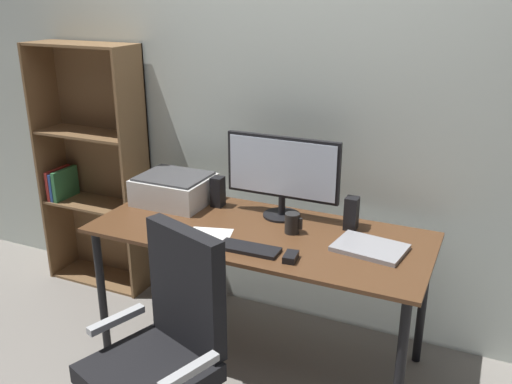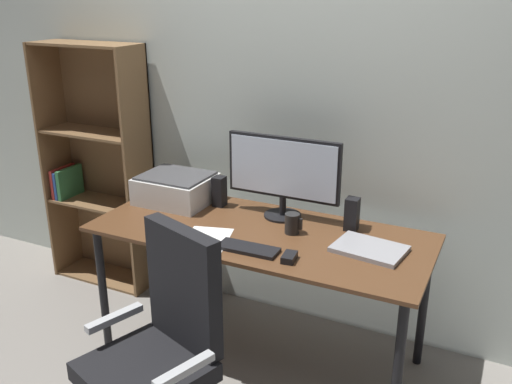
{
  "view_description": "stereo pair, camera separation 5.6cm",
  "coord_description": "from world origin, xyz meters",
  "px_view_note": "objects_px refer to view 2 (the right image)",
  "views": [
    {
      "loc": [
        1.04,
        -2.32,
        1.88
      ],
      "look_at": [
        -0.01,
        -0.03,
        0.96
      ],
      "focal_mm": 38.8,
      "sensor_mm": 36.0,
      "label": 1
    },
    {
      "loc": [
        1.1,
        -2.3,
        1.88
      ],
      "look_at": [
        -0.01,
        -0.03,
        0.96
      ],
      "focal_mm": 38.8,
      "sensor_mm": 36.0,
      "label": 2
    }
  ],
  "objects_px": {
    "speaker_right": "(352,214)",
    "coffee_mug": "(292,223)",
    "bookshelf": "(99,168)",
    "printer": "(176,188)",
    "monitor": "(283,171)",
    "office_chair": "(160,361)",
    "mouse": "(289,257)",
    "speaker_left": "(219,191)",
    "keyboard": "(248,249)",
    "desk": "(260,245)",
    "laptop": "(369,249)"
  },
  "relations": [
    {
      "from": "desk",
      "to": "bookshelf",
      "type": "xyz_separation_m",
      "value": [
        -1.35,
        0.36,
        0.12
      ]
    },
    {
      "from": "bookshelf",
      "to": "speaker_right",
      "type": "bearing_deg",
      "value": -4.89
    },
    {
      "from": "office_chair",
      "to": "keyboard",
      "type": "bearing_deg",
      "value": 97.18
    },
    {
      "from": "speaker_right",
      "to": "mouse",
      "type": "bearing_deg",
      "value": -108.56
    },
    {
      "from": "desk",
      "to": "keyboard",
      "type": "distance_m",
      "value": 0.24
    },
    {
      "from": "mouse",
      "to": "office_chair",
      "type": "bearing_deg",
      "value": -128.22
    },
    {
      "from": "keyboard",
      "to": "printer",
      "type": "height_order",
      "value": "printer"
    },
    {
      "from": "laptop",
      "to": "speaker_left",
      "type": "bearing_deg",
      "value": 175.38
    },
    {
      "from": "bookshelf",
      "to": "keyboard",
      "type": "bearing_deg",
      "value": -22.87
    },
    {
      "from": "coffee_mug",
      "to": "bookshelf",
      "type": "xyz_separation_m",
      "value": [
        -1.5,
        0.32,
        -0.01
      ]
    },
    {
      "from": "speaker_left",
      "to": "speaker_right",
      "type": "height_order",
      "value": "same"
    },
    {
      "from": "mouse",
      "to": "coffee_mug",
      "type": "distance_m",
      "value": 0.3
    },
    {
      "from": "office_chair",
      "to": "desk",
      "type": "bearing_deg",
      "value": 104.09
    },
    {
      "from": "mouse",
      "to": "bookshelf",
      "type": "relative_size",
      "value": 0.06
    },
    {
      "from": "speaker_right",
      "to": "speaker_left",
      "type": "bearing_deg",
      "value": 180.0
    },
    {
      "from": "monitor",
      "to": "laptop",
      "type": "bearing_deg",
      "value": -21.22
    },
    {
      "from": "speaker_right",
      "to": "coffee_mug",
      "type": "bearing_deg",
      "value": -146.52
    },
    {
      "from": "coffee_mug",
      "to": "laptop",
      "type": "height_order",
      "value": "coffee_mug"
    },
    {
      "from": "monitor",
      "to": "keyboard",
      "type": "distance_m",
      "value": 0.51
    },
    {
      "from": "monitor",
      "to": "printer",
      "type": "bearing_deg",
      "value": -174.79
    },
    {
      "from": "speaker_left",
      "to": "speaker_right",
      "type": "bearing_deg",
      "value": 0.0
    },
    {
      "from": "speaker_left",
      "to": "printer",
      "type": "height_order",
      "value": "speaker_left"
    },
    {
      "from": "laptop",
      "to": "printer",
      "type": "height_order",
      "value": "printer"
    },
    {
      "from": "monitor",
      "to": "printer",
      "type": "height_order",
      "value": "monitor"
    },
    {
      "from": "laptop",
      "to": "coffee_mug",
      "type": "bearing_deg",
      "value": -176.65
    },
    {
      "from": "laptop",
      "to": "office_chair",
      "type": "relative_size",
      "value": 0.32
    },
    {
      "from": "coffee_mug",
      "to": "speaker_right",
      "type": "bearing_deg",
      "value": 33.48
    },
    {
      "from": "mouse",
      "to": "coffee_mug",
      "type": "bearing_deg",
      "value": 103.12
    },
    {
      "from": "monitor",
      "to": "office_chair",
      "type": "xyz_separation_m",
      "value": [
        -0.1,
        -1.0,
        -0.53
      ]
    },
    {
      "from": "keyboard",
      "to": "laptop",
      "type": "xyz_separation_m",
      "value": [
        0.51,
        0.24,
        0.0
      ]
    },
    {
      "from": "monitor",
      "to": "mouse",
      "type": "distance_m",
      "value": 0.56
    },
    {
      "from": "laptop",
      "to": "printer",
      "type": "xyz_separation_m",
      "value": [
        -1.16,
        0.15,
        0.07
      ]
    },
    {
      "from": "laptop",
      "to": "monitor",
      "type": "bearing_deg",
      "value": 166.4
    },
    {
      "from": "mouse",
      "to": "laptop",
      "type": "relative_size",
      "value": 0.3
    },
    {
      "from": "desk",
      "to": "speaker_right",
      "type": "distance_m",
      "value": 0.49
    },
    {
      "from": "printer",
      "to": "bookshelf",
      "type": "height_order",
      "value": "bookshelf"
    },
    {
      "from": "mouse",
      "to": "speaker_right",
      "type": "relative_size",
      "value": 0.56
    },
    {
      "from": "speaker_left",
      "to": "printer",
      "type": "relative_size",
      "value": 0.42
    },
    {
      "from": "monitor",
      "to": "speaker_left",
      "type": "relative_size",
      "value": 3.64
    },
    {
      "from": "desk",
      "to": "speaker_left",
      "type": "xyz_separation_m",
      "value": [
        -0.35,
        0.21,
        0.16
      ]
    },
    {
      "from": "desk",
      "to": "coffee_mug",
      "type": "distance_m",
      "value": 0.21
    },
    {
      "from": "desk",
      "to": "speaker_right",
      "type": "relative_size",
      "value": 10.03
    },
    {
      "from": "keyboard",
      "to": "speaker_left",
      "type": "bearing_deg",
      "value": 131.01
    },
    {
      "from": "printer",
      "to": "bookshelf",
      "type": "xyz_separation_m",
      "value": [
        -0.74,
        0.2,
        -0.04
      ]
    },
    {
      "from": "keyboard",
      "to": "mouse",
      "type": "height_order",
      "value": "mouse"
    },
    {
      "from": "office_chair",
      "to": "monitor",
      "type": "bearing_deg",
      "value": 103.61
    },
    {
      "from": "monitor",
      "to": "laptop",
      "type": "distance_m",
      "value": 0.62
    },
    {
      "from": "desk",
      "to": "printer",
      "type": "height_order",
      "value": "printer"
    },
    {
      "from": "keyboard",
      "to": "coffee_mug",
      "type": "xyz_separation_m",
      "value": [
        0.11,
        0.27,
        0.04
      ]
    },
    {
      "from": "desk",
      "to": "office_chair",
      "type": "xyz_separation_m",
      "value": [
        -0.07,
        -0.78,
        -0.2
      ]
    }
  ]
}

